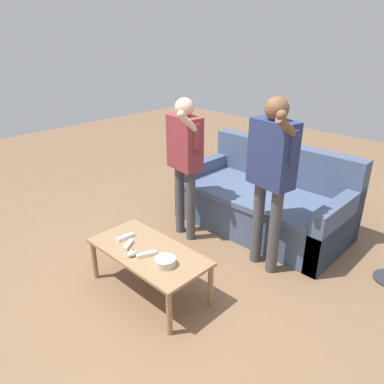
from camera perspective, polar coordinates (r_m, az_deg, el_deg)
The scene contains 10 objects.
ground_plane at distance 3.33m, azimuth -3.34°, elevation -14.13°, with size 12.00×12.00×0.00m, color brown.
couch at distance 4.16m, azimuth 11.29°, elevation -1.50°, with size 1.81×0.96×0.90m.
coffee_table at distance 3.08m, azimuth -6.77°, elevation -9.73°, with size 1.04×0.51×0.40m.
snack_bowl at distance 2.86m, azimuth -4.20°, elevation -10.74°, with size 0.17×0.17×0.06m, color beige.
game_remote_nunchuk at distance 2.99m, azimuth -9.23°, elevation -9.36°, with size 0.06×0.09×0.05m.
player_right at distance 3.17m, azimuth 12.23°, elevation 3.85°, with size 0.46×0.38×1.58m.
player_left at distance 3.66m, azimuth -1.16°, elevation 6.02°, with size 0.43×0.36×1.47m.
game_remote_wand_near at distance 3.13m, azimuth -9.88°, elevation -8.07°, with size 0.11×0.15×0.03m.
game_remote_wand_far at distance 2.98m, azimuth -7.09°, elevation -9.60°, with size 0.10×0.16×0.03m.
game_remote_wand_spare at distance 3.24m, azimuth -10.30°, elevation -6.90°, with size 0.05×0.16×0.03m.
Camera 1 is at (1.95, -1.76, 2.04)m, focal length 34.32 mm.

